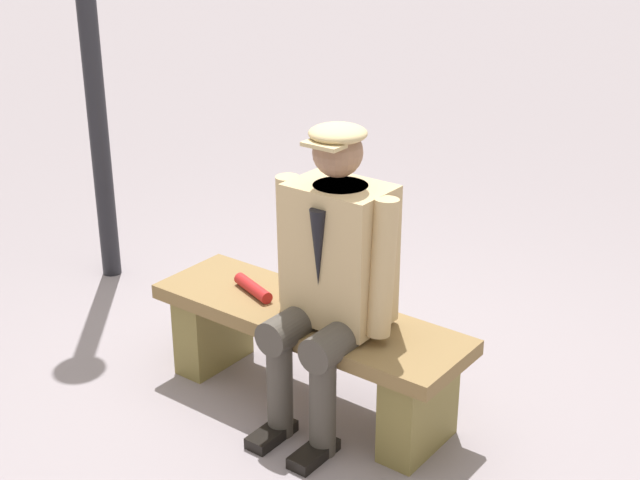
{
  "coord_description": "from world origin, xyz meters",
  "views": [
    {
      "loc": [
        -2.13,
        2.74,
        2.24
      ],
      "look_at": [
        -0.07,
        0.0,
        0.81
      ],
      "focal_mm": 50.59,
      "sensor_mm": 36.0,
      "label": 1
    }
  ],
  "objects": [
    {
      "name": "ground_plane",
      "position": [
        0.0,
        0.0,
        0.0
      ],
      "size": [
        30.0,
        30.0,
        0.0
      ],
      "primitive_type": "plane",
      "color": "gray"
    },
    {
      "name": "bench",
      "position": [
        0.0,
        0.0,
        0.3
      ],
      "size": [
        1.47,
        0.45,
        0.46
      ],
      "color": "olive",
      "rests_on": "ground"
    },
    {
      "name": "seated_man",
      "position": [
        -0.17,
        0.06,
        0.72
      ],
      "size": [
        0.58,
        0.59,
        1.32
      ],
      "color": "tan",
      "rests_on": "ground"
    },
    {
      "name": "rolled_magazine",
      "position": [
        0.3,
        0.01,
        0.48
      ],
      "size": [
        0.26,
        0.14,
        0.05
      ],
      "primitive_type": "cylinder",
      "rotation": [
        0.0,
        1.57,
        -0.34
      ],
      "color": "#B21E1E",
      "rests_on": "bench"
    }
  ]
}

